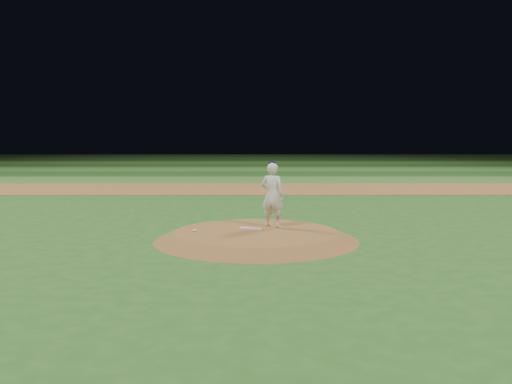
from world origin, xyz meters
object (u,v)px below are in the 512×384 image
pitching_rubber (251,228)px  pitcher_on_mound (272,194)px  pitchers_mound (256,236)px  rosin_bag (195,231)px

pitching_rubber → pitcher_on_mound: pitcher_on_mound is taller
pitchers_mound → pitching_rubber: bearing=113.7°
pitcher_on_mound → pitchers_mound: bearing=-123.1°
pitchers_mound → rosin_bag: size_ratio=49.63×
rosin_bag → pitcher_on_mound: size_ratio=0.06×
pitchers_mound → rosin_bag: 1.66m
pitching_rubber → pitcher_on_mound: (0.60, 0.36, 0.90)m
pitchers_mound → pitcher_on_mound: pitcher_on_mound is taller
pitchers_mound → pitcher_on_mound: (0.45, 0.70, 1.04)m
pitchers_mound → rosin_bag: (-1.65, -0.09, 0.16)m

